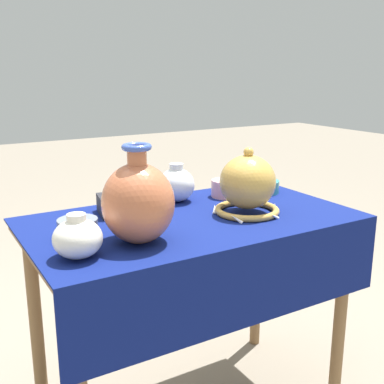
{
  "coord_description": "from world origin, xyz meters",
  "views": [
    {
      "loc": [
        -0.77,
        -1.3,
        1.21
      ],
      "look_at": [
        -0.03,
        -0.06,
        0.84
      ],
      "focal_mm": 45.0,
      "sensor_mm": 36.0,
      "label": 1
    }
  ],
  "objects_px": {
    "pot_squat_teal": "(260,186)",
    "jar_round_porcelain": "(176,184)",
    "vase_dome_bell": "(248,186)",
    "jar_round_ivory": "(78,238)",
    "pot_squat_slate": "(78,229)",
    "vase_tall_bulbous": "(138,202)",
    "pot_squat_rose": "(227,188)",
    "mosaic_tile_box": "(124,204)"
  },
  "relations": [
    {
      "from": "vase_dome_bell",
      "to": "jar_round_porcelain",
      "type": "bearing_deg",
      "value": 117.26
    },
    {
      "from": "mosaic_tile_box",
      "to": "pot_squat_slate",
      "type": "distance_m",
      "value": 0.27
    },
    {
      "from": "vase_dome_bell",
      "to": "pot_squat_slate",
      "type": "height_order",
      "value": "vase_dome_bell"
    },
    {
      "from": "pot_squat_slate",
      "to": "vase_tall_bulbous",
      "type": "bearing_deg",
      "value": -40.49
    },
    {
      "from": "vase_tall_bulbous",
      "to": "pot_squat_slate",
      "type": "bearing_deg",
      "value": 139.51
    },
    {
      "from": "mosaic_tile_box",
      "to": "jar_round_porcelain",
      "type": "bearing_deg",
      "value": 20.96
    },
    {
      "from": "jar_round_porcelain",
      "to": "pot_squat_slate",
      "type": "height_order",
      "value": "jar_round_porcelain"
    },
    {
      "from": "pot_squat_teal",
      "to": "pot_squat_rose",
      "type": "relative_size",
      "value": 1.27
    },
    {
      "from": "vase_tall_bulbous",
      "to": "vase_dome_bell",
      "type": "distance_m",
      "value": 0.43
    },
    {
      "from": "pot_squat_slate",
      "to": "pot_squat_rose",
      "type": "bearing_deg",
      "value": 14.78
    },
    {
      "from": "mosaic_tile_box",
      "to": "jar_round_porcelain",
      "type": "height_order",
      "value": "jar_round_porcelain"
    },
    {
      "from": "jar_round_ivory",
      "to": "jar_round_porcelain",
      "type": "xyz_separation_m",
      "value": [
        0.48,
        0.35,
        0.01
      ]
    },
    {
      "from": "vase_tall_bulbous",
      "to": "pot_squat_slate",
      "type": "xyz_separation_m",
      "value": [
        -0.14,
        0.12,
        -0.09
      ]
    },
    {
      "from": "vase_tall_bulbous",
      "to": "pot_squat_rose",
      "type": "relative_size",
      "value": 2.38
    },
    {
      "from": "vase_tall_bulbous",
      "to": "jar_round_porcelain",
      "type": "relative_size",
      "value": 1.98
    },
    {
      "from": "pot_squat_teal",
      "to": "jar_round_porcelain",
      "type": "bearing_deg",
      "value": 171.79
    },
    {
      "from": "pot_squat_teal",
      "to": "jar_round_porcelain",
      "type": "distance_m",
      "value": 0.35
    },
    {
      "from": "vase_dome_bell",
      "to": "pot_squat_slate",
      "type": "bearing_deg",
      "value": 175.02
    },
    {
      "from": "pot_squat_rose",
      "to": "pot_squat_slate",
      "type": "distance_m",
      "value": 0.65
    },
    {
      "from": "vase_dome_bell",
      "to": "pot_squat_rose",
      "type": "xyz_separation_m",
      "value": [
        0.07,
        0.22,
        -0.06
      ]
    },
    {
      "from": "vase_dome_bell",
      "to": "jar_round_ivory",
      "type": "relative_size",
      "value": 1.81
    },
    {
      "from": "pot_squat_teal",
      "to": "jar_round_ivory",
      "type": "relative_size",
      "value": 1.15
    },
    {
      "from": "jar_round_ivory",
      "to": "jar_round_porcelain",
      "type": "relative_size",
      "value": 0.92
    },
    {
      "from": "vase_tall_bulbous",
      "to": "jar_round_porcelain",
      "type": "xyz_separation_m",
      "value": [
        0.3,
        0.32,
        -0.05
      ]
    },
    {
      "from": "pot_squat_rose",
      "to": "mosaic_tile_box",
      "type": "bearing_deg",
      "value": -179.64
    },
    {
      "from": "mosaic_tile_box",
      "to": "pot_squat_teal",
      "type": "distance_m",
      "value": 0.57
    },
    {
      "from": "vase_dome_bell",
      "to": "jar_round_porcelain",
      "type": "distance_m",
      "value": 0.29
    },
    {
      "from": "mosaic_tile_box",
      "to": "pot_squat_slate",
      "type": "xyz_separation_m",
      "value": [
        -0.21,
        -0.16,
        -0.0
      ]
    },
    {
      "from": "pot_squat_teal",
      "to": "pot_squat_rose",
      "type": "bearing_deg",
      "value": 175.17
    },
    {
      "from": "pot_squat_rose",
      "to": "pot_squat_slate",
      "type": "height_order",
      "value": "pot_squat_rose"
    },
    {
      "from": "pot_squat_teal",
      "to": "pot_squat_rose",
      "type": "height_order",
      "value": "pot_squat_rose"
    },
    {
      "from": "jar_round_ivory",
      "to": "mosaic_tile_box",
      "type": "bearing_deg",
      "value": 50.25
    },
    {
      "from": "vase_tall_bulbous",
      "to": "jar_round_ivory",
      "type": "relative_size",
      "value": 2.17
    },
    {
      "from": "pot_squat_rose",
      "to": "pot_squat_teal",
      "type": "bearing_deg",
      "value": -4.83
    },
    {
      "from": "mosaic_tile_box",
      "to": "jar_round_ivory",
      "type": "xyz_separation_m",
      "value": [
        -0.25,
        -0.31,
        0.02
      ]
    },
    {
      "from": "pot_squat_rose",
      "to": "jar_round_porcelain",
      "type": "height_order",
      "value": "jar_round_porcelain"
    },
    {
      "from": "vase_tall_bulbous",
      "to": "pot_squat_slate",
      "type": "distance_m",
      "value": 0.2
    },
    {
      "from": "jar_round_ivory",
      "to": "pot_squat_slate",
      "type": "distance_m",
      "value": 0.15
    },
    {
      "from": "vase_dome_bell",
      "to": "jar_round_porcelain",
      "type": "height_order",
      "value": "vase_dome_bell"
    },
    {
      "from": "vase_dome_bell",
      "to": "pot_squat_rose",
      "type": "height_order",
      "value": "vase_dome_bell"
    },
    {
      "from": "pot_squat_teal",
      "to": "jar_round_ivory",
      "type": "xyz_separation_m",
      "value": [
        -0.83,
        -0.3,
        0.03
      ]
    },
    {
      "from": "vase_tall_bulbous",
      "to": "mosaic_tile_box",
      "type": "height_order",
      "value": "vase_tall_bulbous"
    }
  ]
}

